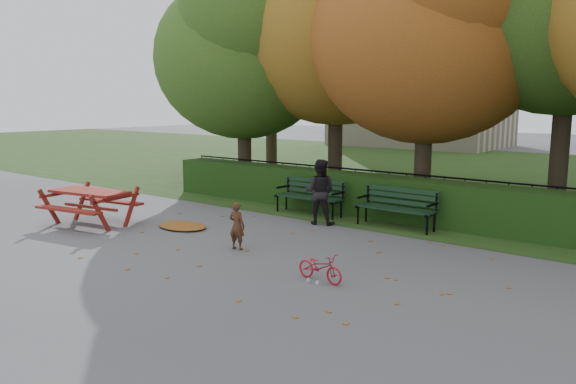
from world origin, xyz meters
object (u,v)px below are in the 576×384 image
Objects in this scene: tree_b at (342,10)px; tree_c at (437,18)px; adult at (320,192)px; tree_a at (246,44)px; picnic_table at (90,198)px; bench_left at (311,194)px; bicycle at (320,267)px; child at (237,226)px; bench_right at (397,205)px; tree_f at (274,23)px.

tree_b is 3.42m from tree_c.
tree_b is at bearing -83.05° from adult.
tree_a is at bearing -49.83° from adult.
tree_c reaches higher than picnic_table.
bench_left is (1.14, -3.04, -4.88)m from tree_b.
bicycle is at bearing -52.11° from bench_left.
child is 2.83m from adult.
tree_c is (3.28, -0.78, -0.58)m from tree_b.
bench_right is at bearing -83.30° from tree_c.
child is at bearing -72.84° from tree_b.
picnic_table is at bearing -143.53° from bench_right.
picnic_table is (-2.06, -7.18, -4.78)m from tree_b.
bench_left is at bearing -43.51° from tree_f.
tree_c is 8.66m from tree_f.
bicycle is at bearing 105.30° from adult.
tree_f is 10.63× the size of bicycle.
adult is at bearing -43.77° from bench_left.
bench_left is 1.20× the size of adult.
tree_b reaches higher than adult.
bench_right reaches higher than picnic_table.
tree_c is 4.44× the size of bench_left.
tree_a is 6.61m from adult.
bench_right is 0.86× the size of picnic_table.
child reaches higher than bicycle.
bench_left reaches higher than picnic_table.
bench_left and bench_right have the same top height.
picnic_table is at bearing 19.31° from adult.
bench_left is at bearing -84.64° from child.
tree_c is at bearing 96.70° from bench_right.
tree_a is 4.99× the size of adult.
bench_right is at bearing 26.69° from picnic_table.
tree_f is 10.00× the size of child.
picnic_table is 6.48m from bicycle.
tree_c is 8.01m from bicycle.
tree_a reaches higher than bench_left.
tree_f reaches higher than tree_b.
adult is (-1.56, -0.80, 0.23)m from bench_right.
tree_b is 6.35m from adult.
tree_f is at bearing 152.01° from tree_b.
tree_f reaches higher than tree_c.
tree_a is 8.66× the size of bicycle.
bicycle is at bearing -58.66° from tree_b.
tree_f is 10.44m from adult.
tree_f is (-4.69, 2.49, 0.29)m from tree_b.
picnic_table is (0.69, -6.01, -3.90)m from tree_a.
tree_a reaches higher than bicycle.
tree_f reaches higher than bench_right.
child reaches higher than bench_right.
bench_left is at bearing 180.00° from bench_right.
tree_c is 9.26× the size of bicycle.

